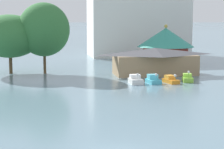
{
  "coord_description": "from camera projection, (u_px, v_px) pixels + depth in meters",
  "views": [
    {
      "loc": [
        -4.67,
        -24.93,
        9.21
      ],
      "look_at": [
        2.52,
        15.25,
        3.46
      ],
      "focal_mm": 63.74,
      "sensor_mm": 36.0,
      "label": 1
    }
  ],
  "objects": [
    {
      "name": "pedal_boat_white",
      "position": [
        136.0,
        80.0,
        56.75
      ],
      "size": [
        1.74,
        2.62,
        1.65
      ],
      "rotation": [
        0.0,
        0.0,
        -1.54
      ],
      "color": "white",
      "rests_on": "ground"
    },
    {
      "name": "pedal_boat_cyan",
      "position": [
        153.0,
        80.0,
        56.94
      ],
      "size": [
        1.89,
        2.61,
        1.59
      ],
      "rotation": [
        0.0,
        0.0,
        -1.44
      ],
      "color": "#4CB7CC",
      "rests_on": "ground"
    },
    {
      "name": "pedal_boat_orange",
      "position": [
        171.0,
        80.0,
        57.34
      ],
      "size": [
        1.94,
        3.03,
        1.43
      ],
      "rotation": [
        0.0,
        0.0,
        -1.36
      ],
      "color": "orange",
      "rests_on": "ground"
    },
    {
      "name": "pedal_boat_lime",
      "position": [
        187.0,
        78.0,
        58.39
      ],
      "size": [
        1.89,
        2.61,
        1.76
      ],
      "rotation": [
        0.0,
        0.0,
        -1.79
      ],
      "color": "#8CCC3F",
      "rests_on": "ground"
    },
    {
      "name": "boathouse",
      "position": [
        155.0,
        61.0,
        65.56
      ],
      "size": [
        14.38,
        6.69,
        4.44
      ],
      "color": "#9E7F5B",
      "rests_on": "ground"
    },
    {
      "name": "green_roof_pavilion",
      "position": [
        166.0,
        44.0,
        80.99
      ],
      "size": [
        11.61,
        11.61,
        8.04
      ],
      "color": "#993328",
      "rests_on": "ground"
    },
    {
      "name": "shoreline_tree_tall_left",
      "position": [
        10.0,
        36.0,
        66.43
      ],
      "size": [
        10.57,
        10.57,
        9.91
      ],
      "color": "brown",
      "rests_on": "ground"
    },
    {
      "name": "shoreline_tree_mid",
      "position": [
        44.0,
        30.0,
        66.14
      ],
      "size": [
        8.6,
        8.6,
        11.89
      ],
      "color": "brown",
      "rests_on": "ground"
    },
    {
      "name": "background_building_block",
      "position": [
        137.0,
        21.0,
        98.48
      ],
      "size": [
        24.16,
        13.76,
        17.36
      ],
      "color": "silver",
      "rests_on": "ground"
    }
  ]
}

